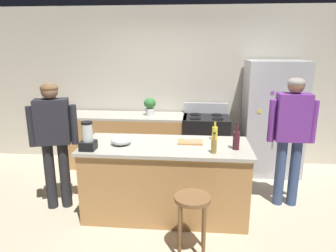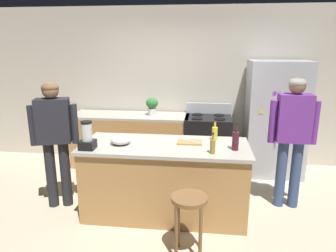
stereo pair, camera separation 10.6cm
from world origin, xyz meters
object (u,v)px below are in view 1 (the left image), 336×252
object	(u,v)px
chef_knife	(192,141)
blender_appliance	(88,138)
bottle_vinegar	(214,146)
cutting_board	(190,142)
stove_range	(205,142)
bottle_wine	(236,139)
person_by_sink_right	(292,130)
kitchen_island	(166,179)
potted_plant	(150,105)
refrigerator	(272,118)
person_by_island_left	(54,134)
mixing_bowl	(121,140)
bottle_soda	(215,133)
bar_stool	(192,209)

from	to	relation	value
chef_knife	blender_appliance	bearing A→B (deg)	-138.48
bottle_vinegar	cutting_board	xyz separation A→B (m)	(-0.27, 0.34, -0.08)
stove_range	bottle_wine	xyz separation A→B (m)	(0.29, -1.62, 0.56)
person_by_sink_right	bottle_wine	world-z (taller)	person_by_sink_right
kitchen_island	potted_plant	distance (m)	1.72
person_by_sink_right	kitchen_island	bearing A→B (deg)	-166.42
cutting_board	chef_knife	size ratio (longest dim) A/B	1.36
refrigerator	person_by_island_left	size ratio (longest dim) A/B	1.12
person_by_sink_right	potted_plant	distance (m)	2.30
blender_appliance	chef_knife	world-z (taller)	blender_appliance
blender_appliance	mixing_bowl	distance (m)	0.40
chef_knife	mixing_bowl	bearing A→B (deg)	-145.94
kitchen_island	stove_range	distance (m)	1.61
potted_plant	bottle_vinegar	bearing A→B (deg)	-61.47
potted_plant	cutting_board	size ratio (longest dim) A/B	1.00
potted_plant	bottle_soda	distance (m)	1.66
bottle_vinegar	bottle_soda	distance (m)	0.49
kitchen_island	bottle_wine	size ratio (longest dim) A/B	6.33
stove_range	mixing_bowl	size ratio (longest dim) A/B	4.47
kitchen_island	blender_appliance	bearing A→B (deg)	-162.61
cutting_board	person_by_island_left	bearing A→B (deg)	-178.08
kitchen_island	mixing_bowl	bearing A→B (deg)	-174.51
bar_stool	bottle_soda	xyz separation A→B (m)	(0.25, 1.01, 0.50)
person_by_island_left	bottle_vinegar	xyz separation A→B (m)	(1.96, -0.29, 0.01)
kitchen_island	bottle_wine	bearing A→B (deg)	-6.89
bottle_soda	mixing_bowl	world-z (taller)	bottle_soda
potted_plant	bottle_wine	distance (m)	2.06
kitchen_island	chef_knife	xyz separation A→B (m)	(0.31, 0.09, 0.48)
mixing_bowl	chef_knife	size ratio (longest dim) A/B	1.11
kitchen_island	person_by_sink_right	bearing A→B (deg)	13.58
refrigerator	mixing_bowl	xyz separation A→B (m)	(-2.11, -1.55, 0.05)
bar_stool	mixing_bowl	distance (m)	1.21
bottle_soda	bottle_vinegar	bearing A→B (deg)	-94.07
mixing_bowl	bottle_vinegar	bearing A→B (deg)	-10.35
person_by_island_left	bottle_soda	distance (m)	2.00
kitchen_island	potted_plant	xyz separation A→B (m)	(-0.42, 1.55, 0.63)
bottle_vinegar	cutting_board	size ratio (longest dim) A/B	0.79
bottle_wine	chef_knife	xyz separation A→B (m)	(-0.50, 0.19, -0.09)
person_by_island_left	refrigerator	bearing A→B (deg)	26.10
blender_appliance	mixing_bowl	size ratio (longest dim) A/B	1.34
blender_appliance	bottle_soda	distance (m)	1.53
stove_range	mixing_bowl	xyz separation A→B (m)	(-1.05, -1.58, 0.50)
bottle_vinegar	bottle_soda	bearing A→B (deg)	85.93
person_by_sink_right	chef_knife	bearing A→B (deg)	-167.22
mixing_bowl	bottle_wine	bearing A→B (deg)	-2.02
potted_plant	bottle_wine	xyz separation A→B (m)	(1.23, -1.65, -0.06)
potted_plant	cutting_board	xyz separation A→B (m)	(0.71, -1.46, -0.16)
chef_knife	bottle_vinegar	bearing A→B (deg)	-29.96
mixing_bowl	person_by_sink_right	bearing A→B (deg)	11.57
bar_stool	bottle_wine	distance (m)	0.97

